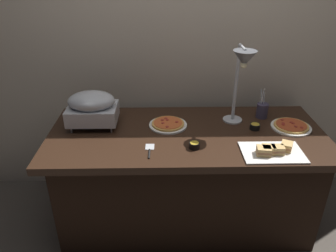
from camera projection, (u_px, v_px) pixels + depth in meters
name	position (u px, v px, depth m)	size (l,w,h in m)	color
ground_plane	(184.00, 216.00, 2.60)	(8.00, 8.00, 0.00)	#4C443D
back_wall	(184.00, 50.00, 2.48)	(4.40, 0.04, 2.40)	#B7A893
buffet_table	(186.00, 176.00, 2.42)	(1.90, 0.84, 0.76)	black
chafing_dish	(92.00, 107.00, 2.26)	(0.34, 0.25, 0.26)	#B7BABF
heat_lamp	(242.00, 67.00, 2.09)	(0.15, 0.30, 0.57)	#B7BABF
pizza_plate_front	(291.00, 126.00, 2.29)	(0.28, 0.28, 0.03)	white
pizza_plate_center	(168.00, 124.00, 2.32)	(0.27, 0.27, 0.03)	white
sandwich_platter	(273.00, 151.00, 1.99)	(0.38, 0.25, 0.06)	white
sauce_cup_near	(255.00, 126.00, 2.27)	(0.07, 0.07, 0.04)	black
sauce_cup_far	(194.00, 145.00, 2.05)	(0.07, 0.07, 0.04)	black
utensil_holder	(262.00, 110.00, 2.42)	(0.08, 0.08, 0.23)	#383347
serving_spatula	(150.00, 150.00, 2.03)	(0.06, 0.17, 0.01)	#B7BABF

